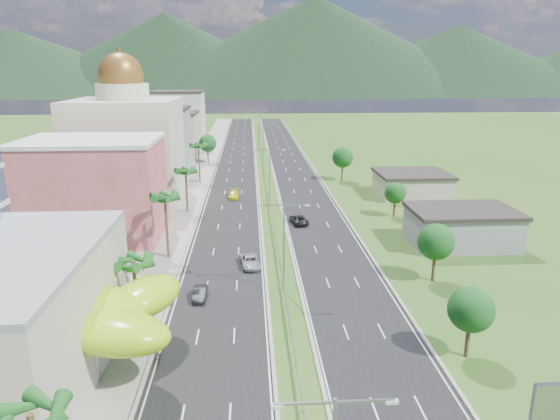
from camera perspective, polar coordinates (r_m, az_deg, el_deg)
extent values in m
plane|color=#2D5119|center=(51.90, 1.20, -13.99)|extent=(500.00, 500.00, 0.00)
cube|color=black|center=(137.32, -5.01, 5.05)|extent=(11.00, 260.00, 0.04)
cube|color=black|center=(137.74, 1.26, 5.14)|extent=(11.00, 260.00, 0.04)
cube|color=gray|center=(137.90, -8.97, 4.97)|extent=(7.00, 260.00, 0.12)
cube|color=gray|center=(119.58, -1.61, 3.76)|extent=(0.08, 216.00, 0.28)
cube|color=gray|center=(220.33, -2.53, 9.30)|extent=(0.10, 0.12, 0.70)
cube|color=gray|center=(25.03, 2.83, -21.21)|extent=(2.88, 0.12, 0.12)
cube|color=gray|center=(25.47, 9.73, -20.71)|extent=(2.88, 0.12, 0.12)
cube|color=silver|center=(25.00, -0.31, -21.52)|extent=(0.60, 0.25, 0.18)
cube|color=silver|center=(25.82, 12.67, -20.59)|extent=(0.60, 0.25, 0.18)
cylinder|color=gray|center=(58.61, 0.43, -4.41)|extent=(0.20, 0.20, 11.00)
cube|color=gray|center=(56.90, -1.00, 0.57)|extent=(2.88, 0.12, 0.12)
cube|color=gray|center=(57.10, 1.89, 0.61)|extent=(2.88, 0.12, 0.12)
cube|color=silver|center=(56.89, -2.29, 0.45)|extent=(0.60, 0.25, 0.18)
cube|color=silver|center=(57.25, 3.16, 0.54)|extent=(0.60, 0.25, 0.18)
cylinder|color=gray|center=(97.06, -1.19, 3.83)|extent=(0.20, 0.20, 11.00)
cube|color=gray|center=(96.03, -2.07, 6.91)|extent=(2.88, 0.12, 0.12)
cube|color=gray|center=(96.15, -0.34, 6.93)|extent=(2.88, 0.12, 0.12)
cube|color=silver|center=(96.03, -2.84, 6.84)|extent=(0.60, 0.25, 0.18)
cube|color=silver|center=(96.24, 0.42, 6.88)|extent=(0.60, 0.25, 0.18)
cylinder|color=gray|center=(141.34, -1.95, 7.66)|extent=(0.20, 0.20, 11.00)
cube|color=gray|center=(140.64, -2.57, 9.79)|extent=(2.88, 0.12, 0.12)
cube|color=gray|center=(140.72, -1.38, 9.81)|extent=(2.88, 0.12, 0.12)
cube|color=silver|center=(140.64, -3.09, 9.74)|extent=(0.60, 0.25, 0.18)
cube|color=silver|center=(140.78, -0.85, 9.77)|extent=(0.60, 0.25, 0.18)
cylinder|color=gray|center=(185.97, -2.35, 9.66)|extent=(0.20, 0.20, 11.00)
cube|color=gray|center=(185.44, -2.83, 11.28)|extent=(2.88, 0.12, 0.12)
cube|color=gray|center=(185.50, -1.92, 11.30)|extent=(2.88, 0.12, 0.12)
cube|color=silver|center=(185.43, -3.23, 11.25)|extent=(0.60, 0.25, 0.18)
cube|color=silver|center=(185.55, -1.52, 11.27)|extent=(0.60, 0.25, 0.18)
cylinder|color=gray|center=(53.03, -26.11, -12.61)|extent=(0.50, 0.50, 4.00)
cylinder|color=gray|center=(46.64, -20.20, -15.97)|extent=(0.50, 0.50, 4.00)
cylinder|color=gray|center=(45.60, -26.34, -17.52)|extent=(0.50, 0.50, 4.00)
cylinder|color=gray|center=(50.30, -16.36, -13.13)|extent=(0.50, 0.50, 4.00)
cube|color=#BA4C4C|center=(82.61, -20.46, 2.07)|extent=(20.00, 15.00, 15.00)
cube|color=beige|center=(103.92, -17.04, 6.47)|extent=(20.00, 20.00, 20.00)
cylinder|color=beige|center=(102.79, -17.57, 12.80)|extent=(10.00, 10.00, 3.00)
sphere|color=brown|center=(102.71, -17.72, 14.46)|extent=(8.40, 8.40, 8.40)
cube|color=gray|center=(128.20, -14.02, 7.47)|extent=(16.00, 15.00, 16.00)
cube|color=#B1A592|center=(149.89, -12.51, 8.16)|extent=(16.00, 15.00, 13.00)
cube|color=silver|center=(172.22, -11.41, 10.03)|extent=(16.00, 15.00, 18.00)
cube|color=gray|center=(80.21, 20.04, -2.00)|extent=(15.00, 10.00, 5.00)
cube|color=#B1A592|center=(108.01, 14.84, 2.75)|extent=(14.00, 12.00, 4.40)
cylinder|color=#47301C|center=(53.09, -16.11, -9.38)|extent=(0.36, 0.36, 7.50)
cylinder|color=#47301C|center=(71.12, -12.81, -1.96)|extent=(0.36, 0.36, 9.00)
cylinder|color=#47301C|center=(93.18, -10.63, 2.09)|extent=(0.36, 0.36, 8.00)
cylinder|color=#47301C|center=(117.39, -9.21, 5.21)|extent=(0.36, 0.36, 8.80)
cylinder|color=#47301C|center=(142.24, -8.23, 6.32)|extent=(0.40, 0.40, 4.90)
sphere|color=#1A531B|center=(141.76, -8.28, 7.57)|extent=(4.90, 4.90, 4.90)
cylinder|color=#47301C|center=(50.44, 20.68, -13.33)|extent=(0.40, 0.40, 4.20)
sphere|color=#1A531B|center=(49.22, 20.99, -10.57)|extent=(4.20, 4.20, 4.20)
cylinder|color=#47301C|center=(65.62, 17.18, -5.89)|extent=(0.40, 0.40, 4.55)
sphere|color=#1A531B|center=(64.63, 17.39, -3.48)|extent=(4.55, 4.55, 4.55)
cylinder|color=#47301C|center=(91.84, 12.94, 0.42)|extent=(0.40, 0.40, 3.85)
sphere|color=#1A531B|center=(91.22, 13.03, 1.92)|extent=(3.85, 3.85, 3.85)
cylinder|color=#47301C|center=(119.19, 7.12, 4.50)|extent=(0.40, 0.40, 4.90)
sphere|color=#1A531B|center=(118.61, 7.17, 5.99)|extent=(4.90, 4.90, 4.90)
imported|color=black|center=(59.40, -9.14, -9.36)|extent=(1.50, 4.07, 1.33)
imported|color=#A4A6AC|center=(67.67, -3.46, -5.89)|extent=(3.05, 5.39, 1.42)
imported|color=yellow|center=(103.05, -5.27, 1.80)|extent=(2.17, 5.23, 1.51)
imported|color=black|center=(85.80, 2.13, -1.08)|extent=(3.27, 5.58, 1.46)
imported|color=black|center=(48.26, -13.65, -16.06)|extent=(0.67, 2.02, 1.28)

